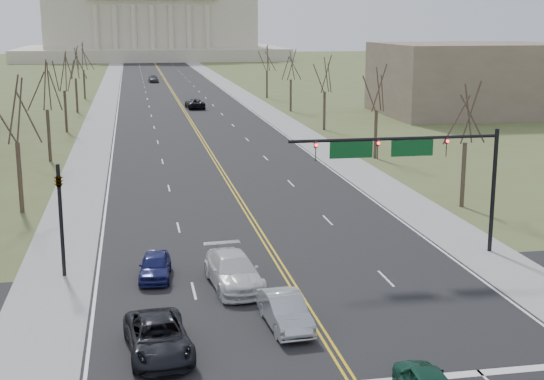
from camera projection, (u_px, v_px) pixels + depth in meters
name	position (u px, v px, depth m)	size (l,w,h in m)	color
ground	(346.00, 372.00, 28.89)	(600.00, 600.00, 0.00)	#51572B
road	(175.00, 96.00, 134.43)	(20.00, 380.00, 0.01)	black
cross_road	(310.00, 314.00, 34.65)	(120.00, 14.00, 0.01)	black
sidewalk_left	(106.00, 97.00, 132.29)	(4.00, 380.00, 0.03)	gray
sidewalk_right	(242.00, 95.00, 136.56)	(4.00, 380.00, 0.03)	gray
center_line	(175.00, 96.00, 134.42)	(0.42, 380.00, 0.01)	gold
edge_line_left	(119.00, 97.00, 132.68)	(0.15, 380.00, 0.01)	silver
edge_line_right	(230.00, 95.00, 136.17)	(0.15, 380.00, 0.01)	silver
stop_bar	(480.00, 373.00, 28.82)	(9.50, 0.50, 0.01)	silver
capitol	(150.00, 17.00, 265.55)	(90.00, 60.00, 50.00)	beige
signal_mast	(411.00, 157.00, 41.91)	(12.12, 0.44, 7.20)	black
signal_left	(60.00, 208.00, 38.99)	(0.32, 0.36, 6.00)	black
tree_r_0	(467.00, 116.00, 53.25)	(3.74, 3.74, 8.50)	#33291E
tree_l_0	(15.00, 114.00, 51.48)	(3.96, 3.96, 9.00)	#33291E
tree_r_1	(377.00, 91.00, 72.43)	(3.74, 3.74, 8.50)	#33291E
tree_l_1	(46.00, 88.00, 70.67)	(3.96, 3.96, 9.00)	#33291E
tree_r_2	(325.00, 76.00, 91.62)	(3.74, 3.74, 8.50)	#33291E
tree_l_2	(63.00, 74.00, 89.86)	(3.96, 3.96, 9.00)	#33291E
tree_r_3	(291.00, 67.00, 110.81)	(3.74, 3.74, 8.50)	#33291E
tree_l_3	(75.00, 65.00, 109.04)	(3.96, 3.96, 9.00)	#33291E
tree_r_4	(267.00, 60.00, 130.00)	(3.74, 3.74, 8.50)	#33291E
tree_l_4	(83.00, 58.00, 128.23)	(3.96, 3.96, 9.00)	#33291E
bldg_right_mass	(470.00, 79.00, 107.83)	(25.00, 20.00, 10.00)	brown
car_sb_inner_lead	(285.00, 311.00, 33.03)	(1.55, 4.44, 1.46)	#A8ACB0
car_sb_outer_lead	(158.00, 337.00, 30.30)	(2.42, 5.24, 1.46)	black
car_sb_inner_second	(233.00, 271.00, 38.01)	(2.31, 5.68, 1.65)	silver
car_sb_outer_second	(155.00, 266.00, 39.31)	(1.58, 3.92, 1.34)	navy
car_far_nb	(195.00, 104.00, 115.35)	(2.52, 5.48, 1.52)	black
car_far_sb	(153.00, 79.00, 164.15)	(1.97, 4.89, 1.67)	#4A4D51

